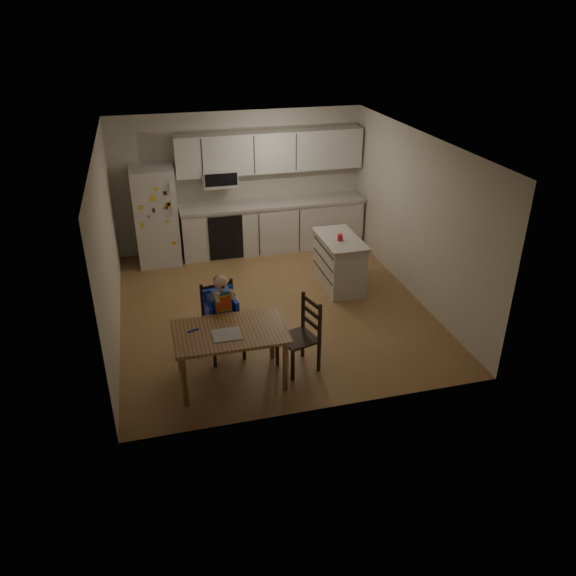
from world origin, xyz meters
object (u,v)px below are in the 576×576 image
at_px(dining_table, 230,337).
at_px(chair_side, 305,330).
at_px(kitchen_island, 339,262).
at_px(red_cup, 340,237).
at_px(refrigerator, 156,216).
at_px(chair_booster, 221,307).

relative_size(dining_table, chair_side, 1.40).
height_order(kitchen_island, red_cup, red_cup).
xyz_separation_m(red_cup, dining_table, (-2.07, -2.03, -0.27)).
bearing_deg(refrigerator, chair_side, -67.21).
relative_size(refrigerator, dining_table, 1.28).
distance_m(dining_table, chair_side, 0.95).
height_order(dining_table, chair_side, chair_side).
bearing_deg(dining_table, red_cup, 44.36).
xyz_separation_m(red_cup, chair_side, (-1.13, -1.95, -0.35)).
relative_size(kitchen_island, red_cup, 11.05).
bearing_deg(dining_table, chair_side, 4.64).
bearing_deg(chair_side, kitchen_island, 134.08).
relative_size(chair_booster, chair_side, 1.22).
distance_m(refrigerator, dining_table, 3.91).
distance_m(refrigerator, chair_booster, 3.30).
bearing_deg(kitchen_island, red_cup, -112.21).
relative_size(refrigerator, chair_booster, 1.46).
bearing_deg(kitchen_island, refrigerator, 147.94).
bearing_deg(chair_booster, chair_side, -39.84).
bearing_deg(chair_booster, red_cup, 23.96).
distance_m(dining_table, chair_booster, 0.62).
distance_m(kitchen_island, red_cup, 0.48).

